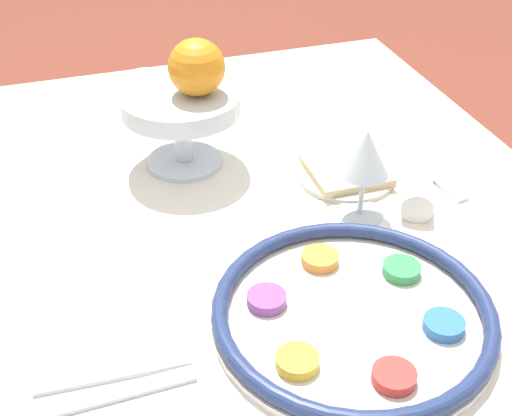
{
  "coord_description": "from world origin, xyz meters",
  "views": [
    {
      "loc": [
        -0.71,
        0.31,
        1.32
      ],
      "look_at": [
        0.07,
        0.06,
        0.75
      ],
      "focal_mm": 50.0,
      "sensor_mm": 36.0,
      "label": 1
    }
  ],
  "objects_px": {
    "wine_glass": "(365,156)",
    "bread_plate": "(346,173)",
    "fruit_stand": "(181,109)",
    "orange_fruit": "(197,67)",
    "cup_near": "(146,90)",
    "seder_plate": "(353,313)",
    "napkin_roll": "(417,177)"
  },
  "relations": [
    {
      "from": "orange_fruit",
      "to": "bread_plate",
      "type": "xyz_separation_m",
      "value": [
        -0.11,
        -0.21,
        -0.16
      ]
    },
    {
      "from": "wine_glass",
      "to": "fruit_stand",
      "type": "distance_m",
      "value": 0.31
    },
    {
      "from": "wine_glass",
      "to": "seder_plate",
      "type": "bearing_deg",
      "value": 153.1
    },
    {
      "from": "orange_fruit",
      "to": "bread_plate",
      "type": "bearing_deg",
      "value": -117.76
    },
    {
      "from": "seder_plate",
      "to": "napkin_roll",
      "type": "distance_m",
      "value": 0.32
    },
    {
      "from": "wine_glass",
      "to": "fruit_stand",
      "type": "bearing_deg",
      "value": 43.63
    },
    {
      "from": "bread_plate",
      "to": "cup_near",
      "type": "bearing_deg",
      "value": 35.65
    },
    {
      "from": "wine_glass",
      "to": "cup_near",
      "type": "relative_size",
      "value": 2.04
    },
    {
      "from": "napkin_roll",
      "to": "cup_near",
      "type": "relative_size",
      "value": 2.56
    },
    {
      "from": "orange_fruit",
      "to": "napkin_roll",
      "type": "relative_size",
      "value": 0.49
    },
    {
      "from": "bread_plate",
      "to": "napkin_roll",
      "type": "height_order",
      "value": "napkin_roll"
    },
    {
      "from": "seder_plate",
      "to": "napkin_roll",
      "type": "xyz_separation_m",
      "value": [
        0.24,
        -0.21,
        0.01
      ]
    },
    {
      "from": "seder_plate",
      "to": "napkin_roll",
      "type": "relative_size",
      "value": 1.93
    },
    {
      "from": "seder_plate",
      "to": "bread_plate",
      "type": "distance_m",
      "value": 0.33
    },
    {
      "from": "wine_glass",
      "to": "bread_plate",
      "type": "relative_size",
      "value": 0.9
    },
    {
      "from": "wine_glass",
      "to": "napkin_roll",
      "type": "bearing_deg",
      "value": -73.15
    },
    {
      "from": "wine_glass",
      "to": "cup_near",
      "type": "height_order",
      "value": "wine_glass"
    },
    {
      "from": "orange_fruit",
      "to": "cup_near",
      "type": "distance_m",
      "value": 0.28
    },
    {
      "from": "orange_fruit",
      "to": "bread_plate",
      "type": "relative_size",
      "value": 0.56
    },
    {
      "from": "seder_plate",
      "to": "wine_glass",
      "type": "relative_size",
      "value": 2.43
    },
    {
      "from": "cup_near",
      "to": "napkin_roll",
      "type": "bearing_deg",
      "value": -141.04
    },
    {
      "from": "wine_glass",
      "to": "napkin_roll",
      "type": "xyz_separation_m",
      "value": [
        0.03,
        -0.11,
        -0.08
      ]
    },
    {
      "from": "seder_plate",
      "to": "napkin_roll",
      "type": "bearing_deg",
      "value": -41.99
    },
    {
      "from": "fruit_stand",
      "to": "bread_plate",
      "type": "xyz_separation_m",
      "value": [
        -0.12,
        -0.23,
        -0.09
      ]
    },
    {
      "from": "orange_fruit",
      "to": "cup_near",
      "type": "height_order",
      "value": "orange_fruit"
    },
    {
      "from": "wine_glass",
      "to": "cup_near",
      "type": "xyz_separation_m",
      "value": [
        0.45,
        0.23,
        -0.07
      ]
    },
    {
      "from": "wine_glass",
      "to": "bread_plate",
      "type": "bearing_deg",
      "value": -12.66
    },
    {
      "from": "seder_plate",
      "to": "fruit_stand",
      "type": "bearing_deg",
      "value": 14.35
    },
    {
      "from": "fruit_stand",
      "to": "wine_glass",
      "type": "bearing_deg",
      "value": -136.37
    },
    {
      "from": "wine_glass",
      "to": "orange_fruit",
      "type": "height_order",
      "value": "orange_fruit"
    },
    {
      "from": "seder_plate",
      "to": "napkin_roll",
      "type": "height_order",
      "value": "napkin_roll"
    },
    {
      "from": "napkin_roll",
      "to": "cup_near",
      "type": "height_order",
      "value": "cup_near"
    }
  ]
}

